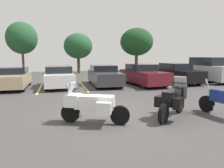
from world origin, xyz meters
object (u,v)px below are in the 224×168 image
car_white (59,77)px  car_maroon (143,75)px  motorcycle_second (174,99)px  car_silver (209,70)px  car_tan (13,78)px  car_charcoal (104,76)px  motorcycle_touring (92,104)px  car_black (177,73)px

car_white → car_maroon: (6.01, -0.53, 0.03)m
motorcycle_second → car_silver: size_ratio=0.41×
car_tan → car_maroon: car_maroon is taller
car_tan → car_charcoal: 6.12m
motorcycle_touring → car_maroon: car_maroon is taller
motorcycle_touring → car_white: bearing=96.7°
car_tan → car_charcoal: car_charcoal is taller
motorcycle_touring → car_tan: bearing=115.1°
motorcycle_second → car_charcoal: car_charcoal is taller
motorcycle_second → car_silver: 11.41m
car_white → car_black: 9.04m
car_tan → motorcycle_touring: bearing=-64.9°
car_black → car_silver: (2.97, -0.08, 0.23)m
car_tan → car_charcoal: (6.12, -0.09, 0.03)m
car_white → car_charcoal: bearing=0.5°
car_charcoal → car_silver: bearing=-2.1°
car_white → car_silver: 12.01m
car_charcoal → car_black: 5.84m
car_white → car_maroon: 6.04m
motorcycle_touring → motorcycle_second: size_ratio=1.15×
motorcycle_second → car_black: car_black is taller
car_maroon → car_black: bearing=5.7°
car_tan → car_silver: bearing=-1.6°
motorcycle_second → car_tan: (-6.72, 8.34, 0.03)m
motorcycle_second → car_tan: bearing=128.9°
motorcycle_second → car_charcoal: 8.27m
motorcycle_touring → car_black: size_ratio=0.46×
car_tan → car_maroon: size_ratio=0.86×
motorcycle_touring → car_white: size_ratio=0.48×
car_maroon → car_charcoal: bearing=168.9°
car_silver → car_tan: bearing=178.4°
motorcycle_second → car_tan: motorcycle_second is taller
motorcycle_touring → motorcycle_second: (2.86, -0.10, 0.02)m
car_white → car_silver: size_ratio=0.99×
car_tan → car_white: 2.92m
car_black → motorcycle_touring: bearing=-135.7°
motorcycle_second → car_silver: car_silver is taller
car_maroon → car_silver: bearing=2.2°
motorcycle_second → car_white: size_ratio=0.42×
car_maroon → car_silver: size_ratio=1.11×
car_white → car_charcoal: car_charcoal is taller
car_charcoal → car_maroon: 2.86m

